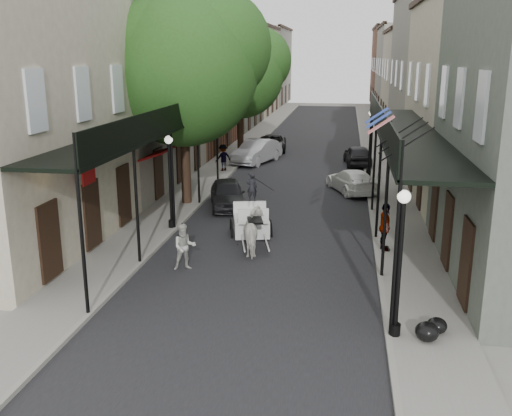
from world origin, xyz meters
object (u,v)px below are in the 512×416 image
at_px(lamppost_right_near, 399,262).
at_px(pedestrian_walking, 184,247).
at_px(tree_far, 246,70).
at_px(pedestrian_sidewalk_right, 385,227).
at_px(carriage, 250,208).
at_px(horse, 255,232).
at_px(car_right_near, 352,181).
at_px(car_left_near, 227,194).
at_px(lamppost_left, 170,181).
at_px(lamppost_right_far, 370,141).
at_px(tree_near, 192,64).
at_px(car_right_far, 358,155).
at_px(car_left_mid, 257,152).
at_px(car_left_far, 272,143).
at_px(pedestrian_sidewalk_left, 223,158).

relative_size(lamppost_right_near, pedestrian_walking, 2.38).
distance_m(tree_far, pedestrian_sidewalk_right, 21.99).
bearing_deg(carriage, pedestrian_walking, -122.22).
height_order(horse, car_right_near, horse).
bearing_deg(horse, pedestrian_walking, 30.72).
bearing_deg(car_left_near, horse, -84.08).
xyz_separation_m(lamppost_left, lamppost_right_far, (8.20, 12.00, 0.00)).
bearing_deg(pedestrian_sidewalk_right, pedestrian_walking, 104.93).
bearing_deg(pedestrian_walking, tree_near, 79.35).
bearing_deg(lamppost_right_near, car_right_far, 91.43).
xyz_separation_m(lamppost_right_near, pedestrian_walking, (-6.48, 3.84, -1.27)).
distance_m(car_left_mid, car_left_far, 5.01).
bearing_deg(tree_near, car_left_far, 84.27).
height_order(pedestrian_walking, car_left_far, pedestrian_walking).
distance_m(lamppost_right_far, carriage, 12.88).
xyz_separation_m(pedestrian_sidewalk_left, car_right_far, (8.02, 3.55, -0.25)).
distance_m(tree_near, lamppost_left, 6.10).
bearing_deg(car_left_mid, pedestrian_sidewalk_right, -48.64).
height_order(pedestrian_walking, car_right_far, pedestrian_walking).
height_order(pedestrian_walking, pedestrian_sidewalk_left, pedestrian_sidewalk_left).
bearing_deg(car_left_mid, carriage, -64.08).
distance_m(car_left_near, car_left_mid, 11.28).
bearing_deg(car_left_far, car_left_near, -95.51).
bearing_deg(pedestrian_walking, car_right_near, 42.46).
relative_size(pedestrian_sidewalk_right, car_left_mid, 0.37).
distance_m(tree_far, carriage, 18.93).
height_order(pedestrian_sidewalk_left, car_right_far, pedestrian_sidewalk_left).
height_order(car_right_near, car_right_far, car_right_far).
bearing_deg(pedestrian_sidewalk_left, car_right_far, 164.39).
bearing_deg(tree_near, lamppost_right_far, 43.31).
relative_size(pedestrian_sidewalk_left, car_left_near, 0.41).
bearing_deg(car_right_near, tree_near, 5.57).
relative_size(tree_near, pedestrian_sidewalk_right, 5.59).
bearing_deg(car_left_far, car_right_far, -43.52).
height_order(tree_near, pedestrian_sidewalk_right, tree_near).
bearing_deg(tree_near, car_right_far, 55.29).
relative_size(tree_far, lamppost_right_far, 2.32).
bearing_deg(car_left_far, tree_far, -136.14).
bearing_deg(pedestrian_walking, car_left_far, 67.57).
bearing_deg(tree_near, pedestrian_walking, -77.69).
bearing_deg(lamppost_right_far, lamppost_left, -124.35).
distance_m(lamppost_right_far, car_right_near, 4.53).
relative_size(carriage, car_right_near, 0.64).
distance_m(carriage, car_left_mid, 15.07).
bearing_deg(car_left_far, car_right_near, -70.57).
xyz_separation_m(lamppost_right_far, car_right_far, (-0.58, 3.31, -1.39)).
bearing_deg(car_left_near, pedestrian_sidewalk_right, -52.97).
height_order(lamppost_right_far, horse, lamppost_right_far).
relative_size(lamppost_left, horse, 2.01).
height_order(tree_far, pedestrian_walking, tree_far).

